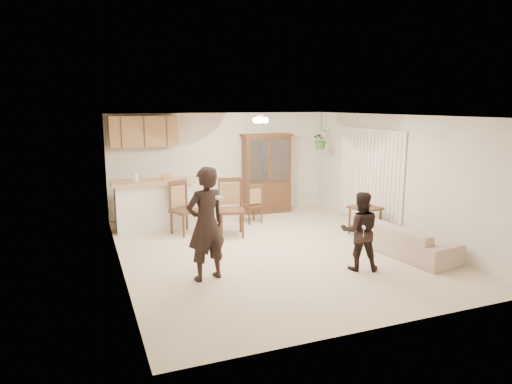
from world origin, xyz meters
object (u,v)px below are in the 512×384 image
object	(u,v)px
adult	(206,224)
side_table	(365,220)
child	(360,230)
sofa	(407,235)
chair_hutch_left	(231,220)
chair_hutch_right	(252,211)
chair_bar	(185,219)
china_hutch	(267,174)

from	to	relation	value
adult	side_table	size ratio (longest dim) A/B	2.68
child	side_table	bearing A→B (deg)	-102.54
sofa	adult	bearing A→B (deg)	80.07
chair_hutch_left	chair_hutch_right	xyz separation A→B (m)	(0.78, 0.87, -0.08)
side_table	chair_hutch_right	bearing A→B (deg)	134.95
adult	chair_hutch_left	world-z (taller)	adult
sofa	child	bearing A→B (deg)	97.63
child	sofa	bearing A→B (deg)	-140.63
side_table	chair_bar	world-z (taller)	chair_bar
chair_hutch_right	chair_hutch_left	bearing A→B (deg)	37.25
adult	china_hutch	bearing A→B (deg)	-138.44
china_hutch	chair_hutch_right	distance (m)	1.32
adult	child	world-z (taller)	adult
sofa	child	size ratio (longest dim) A/B	1.39
side_table	adult	bearing A→B (deg)	-162.21
adult	chair_bar	distance (m)	2.73
adult	side_table	xyz separation A→B (m)	(3.74, 1.20, -0.59)
china_hutch	chair_hutch_left	size ratio (longest dim) A/B	1.67
china_hutch	side_table	bearing A→B (deg)	-65.27
adult	chair_hutch_right	bearing A→B (deg)	-136.36
adult	china_hutch	world-z (taller)	china_hutch
child	chair_hutch_left	xyz separation A→B (m)	(-1.34, 2.67, -0.34)
side_table	chair_bar	size ratio (longest dim) A/B	0.60
china_hutch	chair_bar	xyz separation A→B (m)	(-2.37, -1.23, -0.66)
child	chair_hutch_right	bearing A→B (deg)	-56.54
sofa	side_table	distance (m)	1.37
chair_hutch_left	sofa	bearing A→B (deg)	-29.20
child	chair_bar	size ratio (longest dim) A/B	1.20
china_hutch	chair_hutch_left	bearing A→B (deg)	-129.27
chair_hutch_left	chair_bar	bearing A→B (deg)	164.41
sofa	chair_hutch_right	distance (m)	3.68
adult	chair_bar	xyz separation A→B (m)	(0.25, 2.65, -0.58)
chair_hutch_left	side_table	bearing A→B (deg)	-7.37
sofa	china_hutch	xyz separation A→B (m)	(-1.08, 4.05, 0.61)
chair_bar	chair_hutch_right	distance (m)	1.70
adult	chair_bar	world-z (taller)	adult
china_hutch	chair_hutch_right	size ratio (longest dim) A/B	2.17
child	china_hutch	world-z (taller)	china_hutch
chair_bar	chair_hutch_left	world-z (taller)	chair_hutch_left
adult	child	xyz separation A→B (m)	(2.47, -0.50, -0.22)
chair_hutch_right	child	bearing A→B (deg)	88.23
sofa	chair_bar	distance (m)	4.45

